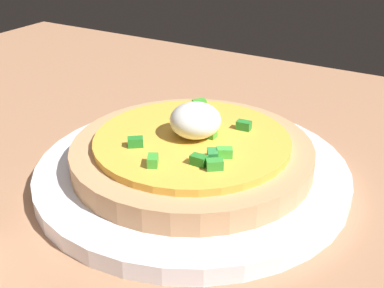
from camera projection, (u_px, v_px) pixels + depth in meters
dining_table at (18, 185)px, 45.99cm from camera, size 90.68×85.67×2.63cm
plate at (192, 171)px, 44.19cm from camera, size 27.71×27.71×1.52cm
pizza at (192, 150)px, 43.21cm from camera, size 21.21×21.21×5.68cm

